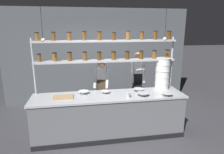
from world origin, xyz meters
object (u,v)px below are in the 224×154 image
Objects in this scene: prep_bowl_center_front at (143,94)px; prep_bowl_far_left at (167,95)px; chef_center at (137,80)px; prep_bowl_center_back at (84,93)px; cutting_board at (63,97)px; spice_shelf_unit at (107,52)px; chef_left at (102,86)px; prep_bowl_near_left at (105,92)px; serving_cup_front at (128,95)px; prep_bowl_near_right at (138,90)px; container_stack at (162,73)px.

prep_bowl_center_front is 0.50m from prep_bowl_far_left.
chef_center reaches higher than prep_bowl_center_back.
spice_shelf_unit is at bearing 18.86° from cutting_board.
cutting_board is (-0.95, -0.33, -0.84)m from spice_shelf_unit.
prep_bowl_center_front is at bearing 169.90° from prep_bowl_far_left.
spice_shelf_unit is 0.95m from chef_left.
prep_bowl_near_left is 2.02× the size of serving_cup_front.
spice_shelf_unit reaches higher than chef_center.
chef_left is 6.84× the size of prep_bowl_center_back.
chef_left is 0.94m from prep_bowl_near_right.
serving_cup_front reaches higher than prep_bowl_far_left.
prep_bowl_near_right is (0.75, 0.01, 0.00)m from prep_bowl_near_left.
chef_center is 1.17m from prep_bowl_near_left.
serving_cup_front reaches higher than prep_bowl_near_right.
container_stack is 0.64m from prep_bowl_far_left.
container_stack reaches higher than cutting_board.
chef_left is 0.95m from chef_center.
prep_bowl_near_left is 0.87× the size of prep_bowl_center_back.
prep_bowl_near_left is (0.00, -0.58, 0.04)m from chef_left.
prep_bowl_near_left is 1.30m from prep_bowl_far_left.
prep_bowl_near_right is at bearing 45.31° from serving_cup_front.
prep_bowl_near_right is (0.66, -0.20, -0.83)m from spice_shelf_unit.
chef_center reaches higher than chef_left.
chef_left is at bearing 38.72° from cutting_board.
prep_bowl_center_front reaches higher than prep_bowl_near_left.
chef_left is at bearing -163.76° from chef_center.
prep_bowl_far_left is (1.70, -0.43, -0.00)m from prep_bowl_center_back.
chef_center is at bearing 25.26° from prep_bowl_center_back.
spice_shelf_unit reaches higher than chef_left.
prep_bowl_far_left is at bearing -21.74° from chef_left.
container_stack is at bearing 78.04° from prep_bowl_far_left.
chef_left reaches higher than cutting_board.
serving_cup_front is (0.89, -0.36, 0.02)m from prep_bowl_center_back.
cutting_board is at bearing 171.35° from serving_cup_front.
chef_left is 0.93× the size of chef_center.
container_stack is at bearing 13.03° from prep_bowl_near_right.
serving_cup_front is (-0.92, -0.46, -0.31)m from container_stack.
spice_shelf_unit is 1.00m from prep_bowl_center_back.
cutting_board is 0.88m from prep_bowl_near_left.
prep_bowl_near_left is (-0.93, -0.70, -0.04)m from chef_center.
chef_center is at bearing 37.06° from prep_bowl_near_left.
prep_bowl_center_back is (-0.46, 0.05, 0.00)m from prep_bowl_near_left.
chef_center is 1.98m from cutting_board.
prep_bowl_near_right is (0.00, 0.31, -0.00)m from prep_bowl_center_front.
serving_cup_front is (-0.32, -0.32, 0.02)m from prep_bowl_near_right.
cutting_board is 1.58× the size of prep_bowl_center_front.
chef_center is at bearing 126.86° from container_stack.
prep_bowl_center_front is at bearing -16.02° from prep_bowl_center_back.
prep_bowl_far_left is (1.24, -0.39, 0.00)m from prep_bowl_near_left.
prep_bowl_center_front is at bearing -33.41° from chef_left.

